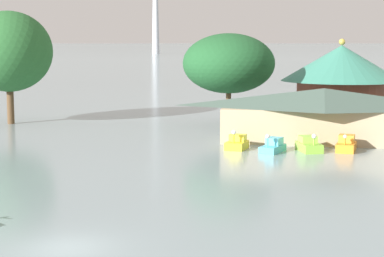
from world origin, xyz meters
name	(u,v)px	position (x,y,z in m)	size (l,w,h in m)	color
ground_plane	(66,248)	(0.00, 0.00, 0.00)	(2000.00, 2000.00, 0.00)	gray
pedal_boat_yellow	(237,143)	(4.59, 27.91, 0.49)	(1.88, 2.47, 1.72)	yellow
pedal_boat_cyan	(273,146)	(7.60, 27.01, 0.46)	(2.13, 3.06, 1.60)	#4CB7CC
pedal_boat_lime	(309,145)	(10.44, 27.84, 0.50)	(2.32, 3.13, 1.58)	#8CCC3F
pedal_boat_orange	(346,145)	(13.41, 28.40, 0.52)	(1.81, 2.83, 1.51)	orange
boathouse	(324,114)	(11.67, 33.13, 2.49)	(18.95, 6.65, 4.74)	tan
green_roof_pavilion	(341,77)	(13.76, 48.66, 4.80)	(13.10, 13.10, 9.00)	brown
shoreline_tree_tall_left	(9,52)	(-20.89, 40.50, 7.65)	(9.19, 9.19, 11.91)	brown
shoreline_tree_mid	(229,63)	(2.15, 42.68, 6.47)	(9.49, 9.49, 9.56)	brown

